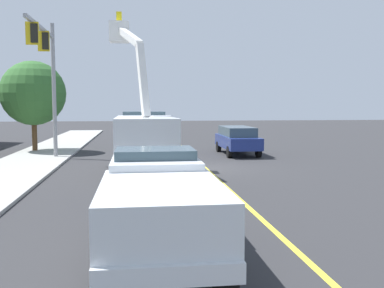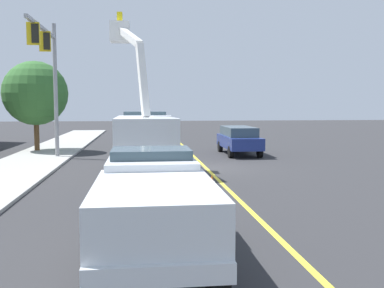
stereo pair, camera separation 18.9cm
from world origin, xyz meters
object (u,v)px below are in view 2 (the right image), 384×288
(utility_bucket_truck, at_px, (145,136))
(service_pickup_truck, at_px, (153,204))
(traffic_signal_mast, at_px, (49,64))
(traffic_cone_mid_front, at_px, (212,186))
(passing_minivan, at_px, (239,139))
(traffic_cone_mid_rear, at_px, (178,154))

(utility_bucket_truck, relative_size, service_pickup_truck, 1.46)
(utility_bucket_truck, xyz_separation_m, traffic_signal_mast, (3.58, 4.93, 3.53))
(utility_bucket_truck, bearing_deg, traffic_cone_mid_front, -159.73)
(passing_minivan, xyz_separation_m, traffic_cone_mid_front, (-11.88, 3.54, -0.60))
(passing_minivan, relative_size, traffic_cone_mid_front, 6.34)
(service_pickup_truck, distance_m, traffic_cone_mid_rear, 14.91)
(service_pickup_truck, relative_size, traffic_signal_mast, 0.75)
(traffic_signal_mast, bearing_deg, traffic_cone_mid_front, -143.08)
(utility_bucket_truck, bearing_deg, traffic_cone_mid_rear, -28.23)
(passing_minivan, bearing_deg, traffic_cone_mid_rear, 124.77)
(service_pickup_truck, xyz_separation_m, passing_minivan, (17.54, -5.60, -0.15))
(traffic_cone_mid_front, height_order, traffic_cone_mid_rear, traffic_cone_mid_rear)
(traffic_cone_mid_rear, bearing_deg, service_pickup_truck, 173.63)
(service_pickup_truck, relative_size, traffic_cone_mid_front, 7.40)
(traffic_cone_mid_front, height_order, traffic_signal_mast, traffic_signal_mast)
(passing_minivan, height_order, traffic_signal_mast, traffic_signal_mast)
(service_pickup_truck, bearing_deg, traffic_cone_mid_front, -20.00)
(utility_bucket_truck, xyz_separation_m, traffic_cone_mid_front, (-5.87, -2.17, -1.25))
(utility_bucket_truck, relative_size, traffic_cone_mid_front, 10.83)
(utility_bucket_truck, distance_m, traffic_cone_mid_front, 6.38)
(service_pickup_truck, height_order, passing_minivan, service_pickup_truck)
(traffic_cone_mid_front, xyz_separation_m, traffic_cone_mid_rear, (9.15, 0.41, 0.03))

